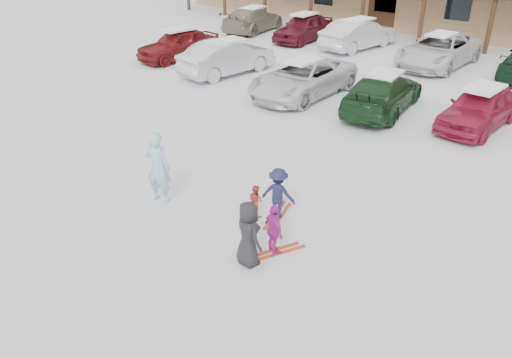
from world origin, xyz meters
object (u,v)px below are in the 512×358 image
Objects in this scene: adult_skier at (158,167)px; child_magenta at (274,230)px; parked_car_4 at (480,108)px; parked_car_3 at (383,93)px; toddler_red at (256,200)px; parked_car_0 at (179,44)px; parked_car_9 at (358,34)px; bystander_dark at (248,234)px; parked_car_10 at (439,50)px; parked_car_1 at (227,57)px; parked_car_7 at (253,19)px; child_navy at (278,193)px; parked_car_2 at (303,78)px; parked_car_8 at (304,28)px.

adult_skier is 3.62m from child_magenta.
parked_car_3 is at bearing -165.65° from parked_car_4.
toddler_red is 15.17m from parked_car_0.
parked_car_9 is (-7.30, 17.62, 0.19)m from child_magenta.
parked_car_3 is 9.61m from parked_car_9.
parked_car_0 is at bearing -20.27° from bystander_dark.
parked_car_4 is at bearing -57.37° from parked_car_10.
parked_car_1 is (-9.70, 9.69, 0.16)m from child_magenta.
parked_car_0 reaches higher than parked_car_7.
parked_car_1 is (-8.91, 8.44, 0.11)m from child_navy.
parked_car_2 is at bearing 130.48° from parked_car_7.
bystander_dark is (0.58, -1.85, 0.09)m from child_navy.
adult_skier reaches higher than parked_car_4.
parked_car_7 is (-13.72, 16.42, 0.07)m from child_navy.
parked_car_9 is (3.33, 0.21, 0.03)m from parked_car_8.
parked_car_1 reaches higher than parked_car_7.
parked_car_10 is (11.85, -0.78, 0.04)m from parked_car_7.
toddler_red is 0.68× the size of child_magenta.
parked_car_9 is at bearing -59.50° from toddler_red.
parked_car_2 is at bearing -1.63° from parked_car_3.
parked_car_4 is 0.87× the size of parked_car_9.
parked_car_2 is 9.71m from parked_car_8.
toddler_red is at bearing -60.83° from parked_car_8.
parked_car_10 is at bearing -109.83° from adult_skier.
child_magenta is 0.25× the size of parked_car_3.
parked_car_8 is (-0.93, 7.72, -0.01)m from parked_car_1.
parked_car_4 is at bearing -78.41° from bystander_dark.
parked_car_3 is (-1.86, 10.17, -0.03)m from bystander_dark.
parked_car_9 reaches higher than child_magenta.
parked_car_3 is 3.33m from parked_car_4.
parked_car_10 is at bearing 169.24° from parked_car_7.
adult_skier is at bearing 114.78° from parked_car_7.
parked_car_2 is 0.94× the size of parked_car_10.
toddler_red is at bearing -82.10° from parked_car_10.
parked_car_1 is 10.07m from parked_car_10.
parked_car_3 is 11.62m from parked_car_8.
toddler_red is 12.13m from parked_car_1.
parked_car_8 is (3.88, -0.27, 0.03)m from parked_car_7.
parked_car_10 reaches higher than parked_car_2.
parked_car_3 is at bearing -96.81° from child_navy.
adult_skier is at bearing 25.29° from child_magenta.
child_navy is at bearing 122.89° from parked_car_7.
parked_car_4 is 17.46m from parked_car_7.
parked_car_1 is 9.32m from parked_car_7.
child_magenta is 13.71m from parked_car_1.
parked_car_9 is at bearing 173.95° from parked_car_10.
parked_car_7 is at bearing -24.44° from child_magenta.
parked_car_8 is at bearing -84.58° from adult_skier.
toddler_red is 0.16× the size of parked_car_7.
parked_car_0 is at bearing -10.06° from parked_car_3.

